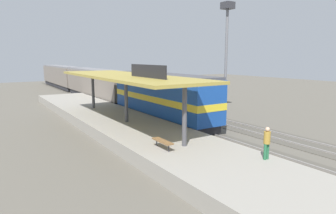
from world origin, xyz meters
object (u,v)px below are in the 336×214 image
object	(u,v)px
freight_car	(160,91)
light_mast	(227,35)
platform_bench	(163,141)
passenger_carriage_front	(96,84)
locomotive	(162,97)
passenger_carriage_rear	(61,76)
person_waiting	(267,141)

from	to	relation	value
freight_car	light_mast	size ratio (longest dim) A/B	1.03
platform_bench	passenger_carriage_front	bearing A→B (deg)	77.80
platform_bench	locomotive	distance (m)	11.50
light_mast	passenger_carriage_rear	bearing A→B (deg)	101.27
light_mast	person_waiting	world-z (taller)	light_mast
freight_car	person_waiting	size ratio (longest dim) A/B	7.02
freight_car	platform_bench	bearing A→B (deg)	-120.85
platform_bench	freight_car	size ratio (longest dim) A/B	0.14
platform_bench	freight_car	bearing A→B (deg)	59.15
passenger_carriage_front	freight_car	bearing A→B (deg)	-65.32
passenger_carriage_rear	freight_car	size ratio (longest dim) A/B	1.67
platform_bench	locomotive	world-z (taller)	locomotive
passenger_carriage_front	person_waiting	xyz separation A→B (m)	(-2.45, -32.17, -0.46)
platform_bench	person_waiting	world-z (taller)	person_waiting
light_mast	person_waiting	bearing A→B (deg)	-126.54
locomotive	passenger_carriage_front	bearing A→B (deg)	90.00
passenger_carriage_front	locomotive	bearing A→B (deg)	-90.00
freight_car	light_mast	distance (m)	10.99
freight_car	person_waiting	xyz separation A→B (m)	(-7.05, -22.16, -0.12)
passenger_carriage_front	freight_car	world-z (taller)	passenger_carriage_front
locomotive	platform_bench	bearing A→B (deg)	-121.60
platform_bench	passenger_carriage_rear	world-z (taller)	passenger_carriage_rear
passenger_carriage_rear	light_mast	bearing A→B (deg)	-78.73
passenger_carriage_front	light_mast	world-z (taller)	light_mast
passenger_carriage_rear	locomotive	bearing A→B (deg)	-90.00
platform_bench	light_mast	bearing A→B (deg)	34.31
locomotive	passenger_carriage_rear	xyz separation A→B (m)	(0.00, 38.80, -0.10)
freight_car	person_waiting	distance (m)	23.25
person_waiting	passenger_carriage_front	bearing A→B (deg)	85.65
locomotive	person_waiting	size ratio (longest dim) A/B	8.44
platform_bench	person_waiting	xyz separation A→B (m)	(3.55, -4.41, 0.51)
platform_bench	passenger_carriage_rear	xyz separation A→B (m)	(6.00, 48.55, 0.97)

